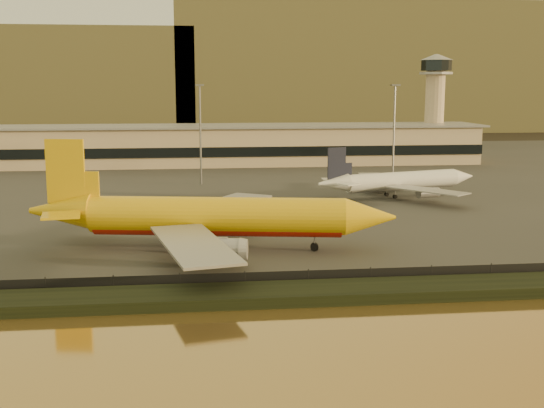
{
  "coord_description": "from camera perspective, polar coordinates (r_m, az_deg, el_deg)",
  "views": [
    {
      "loc": [
        -12.18,
        -94.49,
        25.2
      ],
      "look_at": [
        0.34,
        12.0,
        6.57
      ],
      "focal_mm": 45.0,
      "sensor_mm": 36.0,
      "label": 1
    }
  ],
  "objects": [
    {
      "name": "gse_vehicle_yellow",
      "position": [
        128.61,
        2.42,
        -0.96
      ],
      "size": [
        3.91,
        1.78,
        1.75
      ],
      "primitive_type": "cube",
      "rotation": [
        0.0,
        0.0,
        -0.01
      ],
      "color": "#E3AF0B",
      "rests_on": "tarmac"
    },
    {
      "name": "terminal_building",
      "position": [
        220.86,
        -7.32,
        4.85
      ],
      "size": [
        202.0,
        25.0,
        12.6
      ],
      "color": "tan",
      "rests_on": "tarmac"
    },
    {
      "name": "ground",
      "position": [
        98.54,
        0.62,
        -4.96
      ],
      "size": [
        900.0,
        900.0,
        0.0
      ],
      "primitive_type": "plane",
      "color": "black",
      "rests_on": "ground"
    },
    {
      "name": "dhl_cargo_jet",
      "position": [
        105.11,
        -5.17,
        -1.11
      ],
      "size": [
        56.77,
        54.91,
        16.99
      ],
      "rotation": [
        0.0,
        0.0,
        -0.17
      ],
      "color": "#E3AF0B",
      "rests_on": "tarmac"
    },
    {
      "name": "apron_light_masts",
      "position": [
        171.91,
        2.42,
        6.68
      ],
      "size": [
        152.2,
        12.2,
        25.4
      ],
      "color": "slate",
      "rests_on": "tarmac"
    },
    {
      "name": "distant_hills",
      "position": [
        434.61,
        -7.97,
        10.58
      ],
      "size": [
        470.0,
        160.0,
        70.0
      ],
      "color": "brown",
      "rests_on": "ground"
    },
    {
      "name": "white_narrowbody_jet",
      "position": [
        157.83,
        10.61,
        1.87
      ],
      "size": [
        40.47,
        38.62,
        11.82
      ],
      "rotation": [
        0.0,
        0.0,
        0.28
      ],
      "color": "silver",
      "rests_on": "tarmac"
    },
    {
      "name": "gse_vehicle_white",
      "position": [
        127.68,
        -11.62,
        -1.19
      ],
      "size": [
        4.52,
        2.36,
        1.96
      ],
      "primitive_type": "cube",
      "rotation": [
        0.0,
        0.0,
        0.09
      ],
      "color": "silver",
      "rests_on": "tarmac"
    },
    {
      "name": "perimeter_fence",
      "position": [
        85.79,
        1.73,
        -6.32
      ],
      "size": [
        300.0,
        0.05,
        2.2
      ],
      "primitive_type": "cube",
      "color": "black",
      "rests_on": "tarmac"
    },
    {
      "name": "control_tower",
      "position": [
        240.02,
        13.48,
        8.75
      ],
      "size": [
        11.2,
        11.2,
        35.5
      ],
      "color": "tan",
      "rests_on": "tarmac"
    },
    {
      "name": "tarmac",
      "position": [
        191.53,
        -3.01,
        2.31
      ],
      "size": [
        320.0,
        220.0,
        0.2
      ],
      "primitive_type": "cube",
      "color": "#2D2D2D",
      "rests_on": "ground"
    },
    {
      "name": "embankment",
      "position": [
        82.17,
        2.14,
        -7.5
      ],
      "size": [
        320.0,
        7.0,
        1.4
      ],
      "primitive_type": "cube",
      "color": "black",
      "rests_on": "ground"
    }
  ]
}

